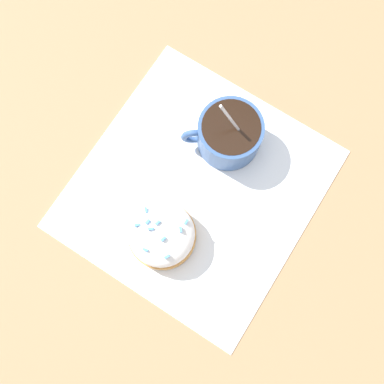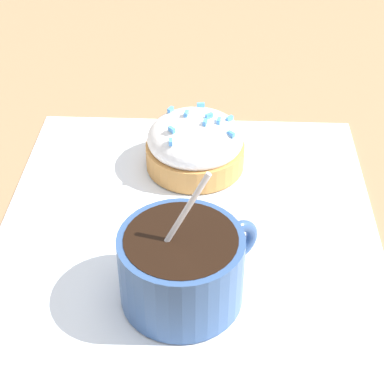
# 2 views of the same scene
# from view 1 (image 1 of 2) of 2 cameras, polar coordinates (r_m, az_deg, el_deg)

# --- Properties ---
(ground_plane) EXTENTS (3.00, 3.00, 0.00)m
(ground_plane) POSITION_cam_1_polar(r_m,az_deg,el_deg) (0.64, 0.59, 0.45)
(ground_plane) COLOR #93704C
(paper_napkin) EXTENTS (0.35, 0.34, 0.00)m
(paper_napkin) POSITION_cam_1_polar(r_m,az_deg,el_deg) (0.64, 0.59, 0.49)
(paper_napkin) COLOR white
(paper_napkin) RESTS_ON ground_plane
(coffee_cup) EXTENTS (0.09, 0.11, 0.11)m
(coffee_cup) POSITION_cam_1_polar(r_m,az_deg,el_deg) (0.63, 4.71, 7.39)
(coffee_cup) COLOR #335184
(coffee_cup) RESTS_ON paper_napkin
(frosted_pastry) EXTENTS (0.09, 0.09, 0.05)m
(frosted_pastry) POSITION_cam_1_polar(r_m,az_deg,el_deg) (0.61, -3.85, -5.42)
(frosted_pastry) COLOR #C18442
(frosted_pastry) RESTS_ON paper_napkin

